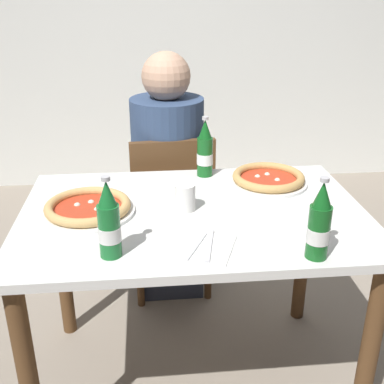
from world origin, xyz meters
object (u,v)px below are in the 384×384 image
(dining_table_main, at_px, (193,240))
(pizza_margherita_near, at_px, (88,208))
(chair_behind_table, at_px, (171,207))
(beer_bottle_right, at_px, (109,223))
(napkin_with_cutlery, at_px, (203,247))
(beer_bottle_center, at_px, (319,225))
(beer_bottle_left, at_px, (205,151))
(pizza_marinara_far, at_px, (268,179))
(diner_seated, at_px, (168,183))
(paper_cup, at_px, (185,197))

(dining_table_main, bearing_deg, pizza_margherita_near, 177.42)
(chair_behind_table, relative_size, beer_bottle_right, 3.44)
(chair_behind_table, bearing_deg, napkin_with_cutlery, 88.66)
(chair_behind_table, xyz_separation_m, beer_bottle_center, (0.37, -0.95, 0.37))
(beer_bottle_right, bearing_deg, beer_bottle_left, 60.08)
(pizza_marinara_far, bearing_deg, diner_seated, 130.29)
(diner_seated, relative_size, napkin_with_cutlery, 5.23)
(beer_bottle_right, bearing_deg, pizza_marinara_far, 39.87)
(paper_cup, bearing_deg, beer_bottle_left, 71.31)
(beer_bottle_center, relative_size, napkin_with_cutlery, 1.07)
(pizza_margherita_near, xyz_separation_m, beer_bottle_left, (0.44, 0.32, 0.08))
(pizza_marinara_far, relative_size, beer_bottle_right, 1.24)
(diner_seated, relative_size, paper_cup, 12.73)
(paper_cup, bearing_deg, diner_seated, 92.42)
(beer_bottle_center, distance_m, napkin_with_cutlery, 0.34)
(beer_bottle_left, bearing_deg, napkin_with_cutlery, -97.52)
(beer_bottle_center, bearing_deg, beer_bottle_left, 109.73)
(dining_table_main, distance_m, beer_bottle_center, 0.51)
(beer_bottle_right, distance_m, paper_cup, 0.38)
(pizza_marinara_far, relative_size, napkin_with_cutlery, 1.32)
(chair_behind_table, bearing_deg, pizza_marinara_far, 128.43)
(diner_seated, bearing_deg, pizza_marinara_far, -49.71)
(paper_cup, bearing_deg, napkin_with_cutlery, -83.32)
(chair_behind_table, bearing_deg, diner_seated, -88.09)
(beer_bottle_left, bearing_deg, paper_cup, -108.69)
(chair_behind_table, distance_m, diner_seated, 0.11)
(pizza_marinara_far, bearing_deg, dining_table_main, -145.60)
(chair_behind_table, distance_m, beer_bottle_right, 0.98)
(beer_bottle_center, bearing_deg, dining_table_main, 133.59)
(chair_behind_table, xyz_separation_m, beer_bottle_left, (0.13, -0.28, 0.37))
(chair_behind_table, height_order, napkin_with_cutlery, chair_behind_table)
(diner_seated, bearing_deg, paper_cup, -87.58)
(napkin_with_cutlery, distance_m, paper_cup, 0.27)
(beer_bottle_left, distance_m, beer_bottle_right, 0.70)
(pizza_marinara_far, xyz_separation_m, beer_bottle_center, (0.00, -0.56, 0.08))
(dining_table_main, bearing_deg, pizza_marinara_far, 34.40)
(beer_bottle_left, xyz_separation_m, beer_bottle_center, (0.24, -0.67, 0.00))
(dining_table_main, xyz_separation_m, beer_bottle_left, (0.08, 0.33, 0.22))
(dining_table_main, relative_size, diner_seated, 0.99)
(diner_seated, distance_m, napkin_with_cutlery, 0.93)
(diner_seated, distance_m, beer_bottle_right, 0.99)
(pizza_margherita_near, bearing_deg, diner_seated, 64.53)
(dining_table_main, distance_m, chair_behind_table, 0.63)
(diner_seated, bearing_deg, beer_bottle_right, -102.84)
(pizza_margherita_near, bearing_deg, chair_behind_table, 62.23)
(pizza_marinara_far, bearing_deg, pizza_margherita_near, -163.48)
(diner_seated, xyz_separation_m, pizza_margherita_near, (-0.31, -0.64, 0.19))
(beer_bottle_center, bearing_deg, beer_bottle_right, 173.59)
(chair_behind_table, bearing_deg, dining_table_main, 89.81)
(chair_behind_table, bearing_deg, paper_cup, 87.23)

